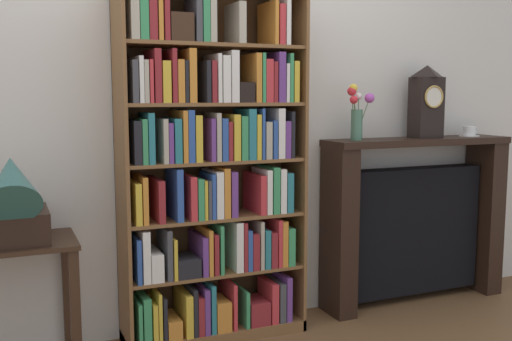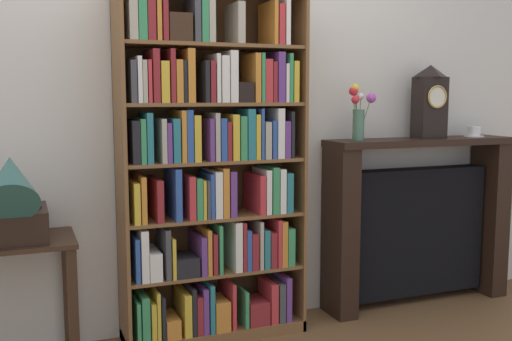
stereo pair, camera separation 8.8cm
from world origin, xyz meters
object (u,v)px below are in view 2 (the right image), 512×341
(fireplace_mantel, at_px, (416,222))
(flower_vase, at_px, (359,112))
(bookshelf, at_px, (211,175))
(gramophone, at_px, (12,201))
(teacup_with_saucer, at_px, (474,132))
(side_table_left, at_px, (16,275))
(mantel_clock, at_px, (430,102))

(fireplace_mantel, relative_size, flower_vase, 3.78)
(fireplace_mantel, distance_m, flower_vase, 0.82)
(bookshelf, distance_m, gramophone, 0.97)
(bookshelf, xyz_separation_m, fireplace_mantel, (1.34, 0.05, -0.37))
(gramophone, bearing_deg, teacup_with_saucer, 2.60)
(gramophone, relative_size, flower_vase, 1.48)
(bookshelf, xyz_separation_m, side_table_left, (-0.97, -0.04, -0.41))
(flower_vase, xyz_separation_m, teacup_with_saucer, (0.85, 0.01, -0.13))
(side_table_left, xyz_separation_m, teacup_with_saucer, (2.70, 0.06, 0.59))
(bookshelf, xyz_separation_m, mantel_clock, (1.39, 0.02, 0.37))
(bookshelf, bearing_deg, mantel_clock, 0.85)
(gramophone, height_order, teacup_with_saucer, gramophone)
(fireplace_mantel, relative_size, teacup_with_saucer, 9.51)
(fireplace_mantel, bearing_deg, bookshelf, -177.99)
(bookshelf, relative_size, fireplace_mantel, 1.50)
(mantel_clock, xyz_separation_m, teacup_with_saucer, (0.35, 0.00, -0.19))
(bookshelf, distance_m, fireplace_mantel, 1.39)
(gramophone, bearing_deg, mantel_clock, 2.93)
(mantel_clock, distance_m, flower_vase, 0.50)
(bookshelf, relative_size, gramophone, 3.84)
(bookshelf, bearing_deg, side_table_left, -177.52)
(fireplace_mantel, bearing_deg, gramophone, -176.36)
(gramophone, xyz_separation_m, mantel_clock, (2.35, 0.12, 0.43))
(gramophone, distance_m, mantel_clock, 2.39)
(side_table_left, relative_size, fireplace_mantel, 0.51)
(side_table_left, distance_m, teacup_with_saucer, 2.77)
(fireplace_mantel, bearing_deg, side_table_left, -177.79)
(side_table_left, xyz_separation_m, gramophone, (0.00, -0.06, 0.35))
(flower_vase, bearing_deg, fireplace_mantel, 4.43)
(gramophone, xyz_separation_m, teacup_with_saucer, (2.70, 0.12, 0.24))
(side_table_left, relative_size, teacup_with_saucer, 4.85)
(side_table_left, relative_size, flower_vase, 1.93)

